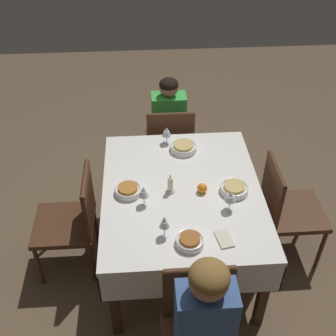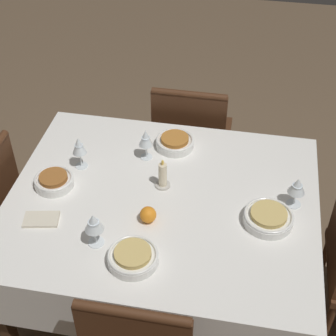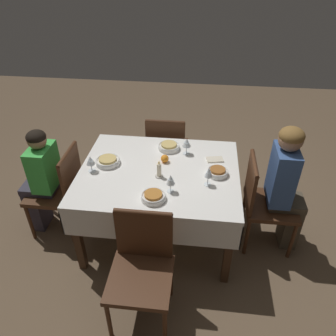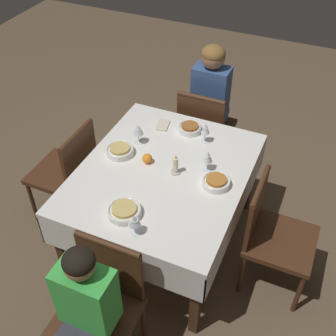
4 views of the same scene
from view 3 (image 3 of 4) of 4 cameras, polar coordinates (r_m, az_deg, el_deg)
ground_plane at (r=3.24m, az=-1.37°, el=-10.99°), size 8.00×8.00×0.00m
dining_table at (r=2.82m, az=-1.56°, el=-1.86°), size 1.34×1.11×0.73m
chair_east at (r=2.97m, az=16.29°, el=-5.24°), size 0.44×0.44×0.87m
chair_west at (r=3.14m, az=-18.27°, el=-3.20°), size 0.44×0.44×0.87m
chair_south at (r=2.37m, az=-4.60°, el=-16.48°), size 0.44×0.44×0.87m
chair_north at (r=3.56m, az=-0.23°, el=3.71°), size 0.44×0.44×0.87m
person_adult_denim at (r=2.89m, az=19.88°, el=-2.52°), size 0.34×0.30×1.19m
person_child_green at (r=3.15m, az=-21.31°, el=-1.57°), size 0.33×0.30×1.06m
bowl_east at (r=2.73m, az=8.63°, el=-0.69°), size 0.17×0.17×0.06m
wine_glass_east at (r=2.56m, az=7.07°, el=-0.82°), size 0.06×0.06×0.17m
bowl_west at (r=2.88m, az=-10.44°, el=1.22°), size 0.21×0.21×0.06m
wine_glass_west at (r=2.77m, az=-13.35°, el=1.23°), size 0.07×0.07×0.15m
bowl_south at (r=2.46m, az=-2.57°, el=-4.96°), size 0.19×0.19×0.06m
wine_glass_south at (r=2.47m, az=0.47°, el=-2.10°), size 0.07×0.07×0.16m
bowl_north at (r=3.04m, az=0.16°, el=3.79°), size 0.20×0.20×0.06m
wine_glass_north at (r=2.93m, az=3.26°, el=4.37°), size 0.08×0.08×0.16m
candle_centerpiece at (r=2.66m, az=-1.57°, el=-0.53°), size 0.07×0.07×0.15m
orange_fruit at (r=2.85m, az=-0.57°, el=1.65°), size 0.07×0.07×0.07m
napkin_red_folded at (r=2.92m, az=8.16°, el=1.48°), size 0.16×0.11×0.01m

